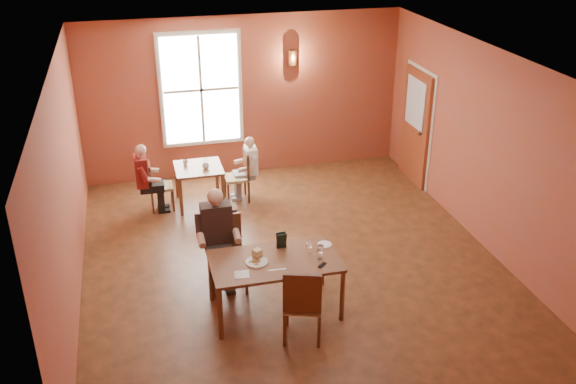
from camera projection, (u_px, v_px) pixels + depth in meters
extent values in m
cube|color=brown|center=(291.00, 261.00, 9.52)|extent=(6.00, 7.00, 0.01)
cube|color=brown|center=(244.00, 96.00, 11.94)|extent=(6.00, 0.04, 3.00)
cube|color=brown|center=(389.00, 317.00, 5.82)|extent=(6.00, 0.04, 3.00)
cube|color=brown|center=(65.00, 192.00, 8.21)|extent=(0.04, 7.00, 3.00)
cube|color=brown|center=(486.00, 149.00, 9.55)|extent=(0.04, 7.00, 3.00)
cube|color=white|center=(292.00, 62.00, 8.23)|extent=(6.00, 7.00, 0.04)
cube|color=white|center=(201.00, 90.00, 11.63)|extent=(1.36, 0.10, 1.96)
cube|color=maroon|center=(415.00, 127.00, 11.74)|extent=(0.12, 1.04, 2.10)
cylinder|color=brown|center=(292.00, 58.00, 11.75)|extent=(0.16, 0.16, 0.28)
cylinder|color=white|center=(257.00, 261.00, 8.04)|extent=(0.30, 0.30, 0.04)
cube|color=tan|center=(257.00, 255.00, 8.10)|extent=(0.13, 0.13, 0.12)
cube|color=black|center=(281.00, 240.00, 8.34)|extent=(0.13, 0.07, 0.21)
cube|color=silver|center=(277.00, 270.00, 7.90)|extent=(0.22, 0.03, 0.00)
cube|color=white|center=(242.00, 274.00, 7.80)|extent=(0.21, 0.21, 0.01)
cylinder|color=white|center=(325.00, 244.00, 8.44)|extent=(0.22, 0.22, 0.01)
cube|color=black|center=(322.00, 265.00, 7.98)|extent=(0.13, 0.11, 0.02)
imported|color=silver|center=(206.00, 166.00, 10.87)|extent=(0.12, 0.12, 0.09)
imported|color=white|center=(185.00, 163.00, 11.01)|extent=(0.12, 0.12, 0.09)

